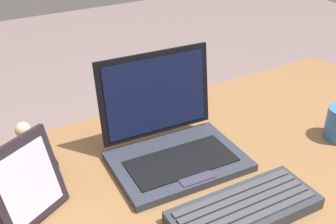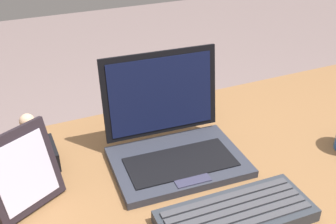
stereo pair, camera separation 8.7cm
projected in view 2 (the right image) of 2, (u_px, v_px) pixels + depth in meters
name	position (u px, v px, depth m)	size (l,w,h in m)	color
desk	(182.00, 205.00, 0.92)	(1.63, 0.72, 0.72)	brown
laptop_front	(173.00, 140.00, 0.94)	(0.32, 0.26, 0.24)	#292C36
external_keyboard	(236.00, 215.00, 0.77)	(0.31, 0.14, 0.03)	#292D33
photo_frame	(23.00, 172.00, 0.78)	(0.15, 0.12, 0.17)	black
figurine_stand	(34.00, 157.00, 0.92)	(0.10, 0.10, 0.05)	black
figurine	(29.00, 129.00, 0.89)	(0.03, 0.03, 0.09)	navy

